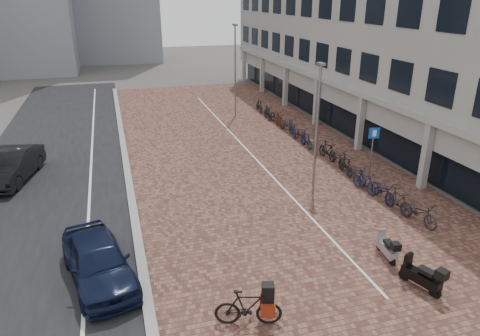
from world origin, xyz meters
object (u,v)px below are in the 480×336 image
at_px(scooter_mid, 422,275).
at_px(parking_sign, 373,144).
at_px(scooter_front, 387,246).
at_px(hero_bike, 248,307).
at_px(car_navy, 98,261).
at_px(car_dark, 12,166).

distance_m(scooter_mid, parking_sign, 9.63).
height_order(scooter_front, scooter_mid, scooter_mid).
xyz_separation_m(scooter_mid, parking_sign, (3.62, 8.82, 1.29)).
xyz_separation_m(hero_bike, scooter_front, (5.86, 1.87, -0.14)).
bearing_deg(hero_bike, car_navy, 66.88).
bearing_deg(parking_sign, car_dark, 175.51).
xyz_separation_m(car_navy, scooter_front, (10.00, -1.55, -0.31)).
xyz_separation_m(car_dark, hero_bike, (8.40, -13.63, -0.19)).
relative_size(scooter_front, scooter_mid, 0.88).
height_order(car_dark, scooter_mid, car_dark).
relative_size(car_dark, scooter_front, 3.52).
relative_size(car_navy, scooter_front, 3.32).
bearing_deg(scooter_mid, hero_bike, 161.21).
xyz_separation_m(hero_bike, scooter_mid, (5.86, -0.04, -0.07)).
distance_m(scooter_front, scooter_mid, 1.91).
height_order(hero_bike, scooter_front, hero_bike).
xyz_separation_m(car_dark, parking_sign, (17.89, -4.84, 1.02)).
distance_m(car_navy, scooter_mid, 10.58).
bearing_deg(hero_bike, parking_sign, -30.72).
xyz_separation_m(car_navy, hero_bike, (4.14, -3.42, -0.17)).
xyz_separation_m(scooter_front, scooter_mid, (0.00, -1.91, 0.07)).
bearing_deg(scooter_mid, parking_sign, 49.24).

